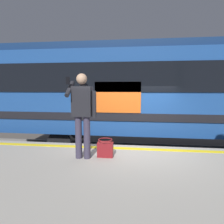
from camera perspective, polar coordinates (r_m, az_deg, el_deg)
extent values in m
plane|color=#4C4742|center=(5.58, 6.05, -19.17)|extent=(25.11, 25.11, 0.00)
cube|color=#9E998E|center=(3.52, 5.36, -27.06)|extent=(13.86, 4.18, 0.97)
cube|color=yellow|center=(4.93, 6.12, -10.48)|extent=(13.58, 0.16, 0.01)
cube|color=slate|center=(7.07, 6.35, -12.67)|extent=(18.01, 0.08, 0.16)
cube|color=slate|center=(8.44, 6.51, -9.39)|extent=(18.01, 0.08, 0.16)
cube|color=#1E478C|center=(7.59, 20.77, 5.39)|extent=(13.44, 2.75, 2.70)
cube|color=navy|center=(7.70, 21.26, 16.40)|extent=(13.17, 2.53, 0.24)
cube|color=black|center=(6.25, 23.95, 9.33)|extent=(12.77, 0.03, 0.90)
cube|color=black|center=(6.31, 23.40, -1.76)|extent=(12.77, 0.03, 0.24)
cube|color=#D85919|center=(6.02, 1.61, 4.25)|extent=(1.41, 0.02, 0.94)
cylinder|color=black|center=(7.05, -14.92, -8.66)|extent=(0.84, 0.12, 0.84)
cylinder|color=black|center=(9.06, -9.68, -5.03)|extent=(0.84, 0.12, 0.84)
cylinder|color=#383347|center=(4.20, -7.23, -7.29)|extent=(0.14, 0.14, 0.90)
cylinder|color=#383347|center=(4.25, -9.61, -7.17)|extent=(0.14, 0.14, 0.90)
cube|color=black|center=(4.10, -8.62, 3.05)|extent=(0.40, 0.24, 0.61)
sphere|color=black|center=(4.25, -8.10, 7.05)|extent=(0.20, 0.20, 0.20)
sphere|color=tan|center=(4.10, -8.73, 9.42)|extent=(0.22, 0.22, 0.22)
cylinder|color=black|center=(4.05, -5.19, 2.18)|extent=(0.09, 0.09, 0.55)
cylinder|color=black|center=(4.09, -12.11, 6.54)|extent=(0.09, 0.42, 0.33)
cube|color=black|center=(3.99, -12.65, 8.82)|extent=(0.07, 0.02, 0.15)
cube|color=maroon|center=(4.33, -1.95, -10.80)|extent=(0.34, 0.16, 0.32)
torus|color=maroon|center=(4.27, -1.96, -7.99)|extent=(0.31, 0.31, 0.02)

